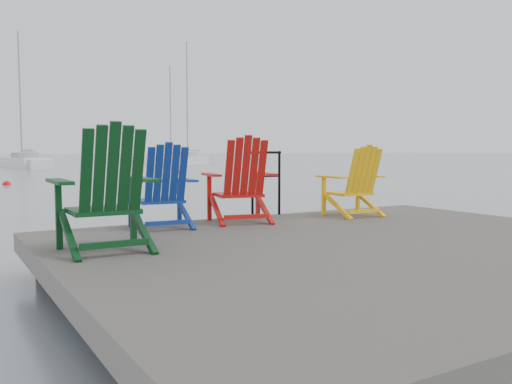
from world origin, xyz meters
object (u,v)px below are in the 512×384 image
chair_yellow (355,182)px  buoy_d (111,171)px  chair_red (241,181)px  buoy_b (98,182)px  handrail (266,177)px  sailboat_mid (186,161)px  sailboat_near (24,163)px  chair_blue (162,187)px  buoy_c (180,173)px  sailboat_far (175,160)px  buoy_a (7,185)px  chair_green (107,190)px

chair_yellow → buoy_d: size_ratio=2.69×
chair_red → buoy_b: size_ratio=2.68×
handrail → chair_yellow: 1.23m
buoy_d → chair_yellow: bearing=-99.7°
chair_red → sailboat_mid: 47.56m
chair_yellow → sailboat_near: bearing=91.4°
chair_blue → buoy_c: chair_blue is taller
handrail → sailboat_far: size_ratio=0.08×
sailboat_far → buoy_c: sailboat_far is taller
handrail → buoy_b: size_ratio=2.29×
chair_red → chair_yellow: 1.68m
chair_red → buoy_c: (9.96, 25.93, -1.03)m
chair_yellow → buoy_a: 18.50m
handrail → sailboat_near: size_ratio=0.08×
buoy_d → sailboat_mid: bearing=50.1°
handrail → chair_green: size_ratio=0.81×
handrail → chair_yellow: size_ratio=0.94×
buoy_d → sailboat_far: bearing=57.2°
chair_green → chair_red: chair_green is taller
chair_blue → buoy_c: (11.00, 25.92, -0.99)m
sailboat_mid → chair_red: bearing=-72.2°
sailboat_near → buoy_d: 11.66m
chair_blue → buoy_c: size_ratio=2.39×
handrail → buoy_d: size_ratio=2.54×
chair_red → chair_yellow: size_ratio=1.11×
handrail → sailboat_mid: size_ratio=0.07×
sailboat_near → chair_green: bearing=-104.1°
buoy_a → buoy_d: bearing=58.0°
sailboat_mid → buoy_b: size_ratio=31.52×
buoy_a → buoy_b: buoy_b is taller
sailboat_far → buoy_a: sailboat_far is taller
chair_yellow → buoy_a: bearing=100.8°
chair_blue → sailboat_far: 53.73m
sailboat_near → buoy_a: bearing=-106.6°
chair_blue → buoy_b: size_ratio=2.46×
chair_blue → sailboat_mid: sailboat_mid is taller
handrail → sailboat_far: bearing=69.3°
sailboat_mid → chair_yellow: bearing=-70.3°
sailboat_far → buoy_a: (-20.14, -31.68, -0.36)m
chair_red → buoy_d: bearing=90.3°
handrail → chair_yellow: (0.99, -0.72, -0.06)m
chair_green → chair_blue: (0.95, 1.13, -0.07)m
sailboat_mid → sailboat_far: sailboat_mid is taller
chair_blue → buoy_d: bearing=80.6°
handrail → sailboat_far: sailboat_far is taller
sailboat_near → buoy_b: size_ratio=28.66×
buoy_a → handrail: bearing=-85.1°
chair_green → buoy_c: chair_green is taller
buoy_c → chair_green: bearing=-113.8°
chair_yellow → buoy_a: chair_yellow is taller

